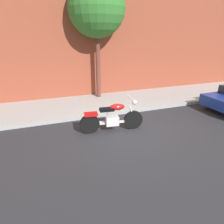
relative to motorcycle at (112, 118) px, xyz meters
name	(u,v)px	position (x,y,z in m)	size (l,w,h in m)	color
ground_plane	(129,131)	(0.53, -0.25, -0.48)	(60.00, 60.00, 0.00)	#28282D
sidewalk	(103,103)	(0.53, 2.73, -0.41)	(19.52, 2.87, 0.14)	#9F9F9F
building_facade	(91,11)	(0.53, 4.41, 3.69)	(19.52, 0.50, 8.33)	brown
motorcycle	(112,118)	(0.00, 0.00, 0.00)	(2.20, 0.70, 1.16)	black
street_tree	(97,8)	(0.60, 3.66, 3.74)	(2.59, 2.59, 5.54)	brown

